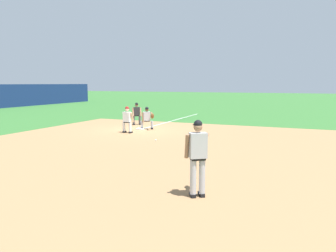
% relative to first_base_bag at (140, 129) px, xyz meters
% --- Properties ---
extents(ground_plane, '(160.00, 160.00, 0.00)m').
position_rel_first_base_bag_xyz_m(ground_plane, '(0.00, 0.00, -0.04)').
color(ground_plane, '#336B2D').
extents(infield_dirt_patch, '(18.00, 18.00, 0.01)m').
position_rel_first_base_bag_xyz_m(infield_dirt_patch, '(-4.80, -3.34, -0.04)').
color(infield_dirt_patch, '#9E754C').
rests_on(infield_dirt_patch, ground).
extents(foul_line_stripe, '(10.74, 0.10, 0.00)m').
position_rel_first_base_bag_xyz_m(foul_line_stripe, '(5.37, 0.00, -0.04)').
color(foul_line_stripe, white).
rests_on(foul_line_stripe, ground).
extents(first_base_bag, '(0.38, 0.38, 0.09)m').
position_rel_first_base_bag_xyz_m(first_base_bag, '(0.00, 0.00, 0.00)').
color(first_base_bag, white).
rests_on(first_base_bag, ground).
extents(baseball, '(0.07, 0.07, 0.07)m').
position_rel_first_base_bag_xyz_m(baseball, '(-3.01, -2.46, -0.01)').
color(baseball, white).
rests_on(baseball, ground).
extents(pitcher, '(0.85, 0.57, 1.86)m').
position_rel_first_base_bag_xyz_m(pitcher, '(-9.55, -6.67, 1.01)').
color(pitcher, black).
rests_on(pitcher, ground).
extents(first_baseman, '(0.81, 1.04, 1.34)m').
position_rel_first_base_bag_xyz_m(first_baseman, '(0.28, -0.34, 0.69)').
color(first_baseman, black).
rests_on(first_baseman, ground).
extents(baserunner, '(0.45, 0.60, 1.46)m').
position_rel_first_base_bag_xyz_m(baserunner, '(-1.38, 0.05, 0.75)').
color(baserunner, black).
rests_on(baserunner, ground).
extents(umpire, '(0.64, 0.68, 1.46)m').
position_rel_first_base_bag_xyz_m(umpire, '(1.97, 1.29, 0.75)').
color(umpire, black).
rests_on(umpire, ground).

